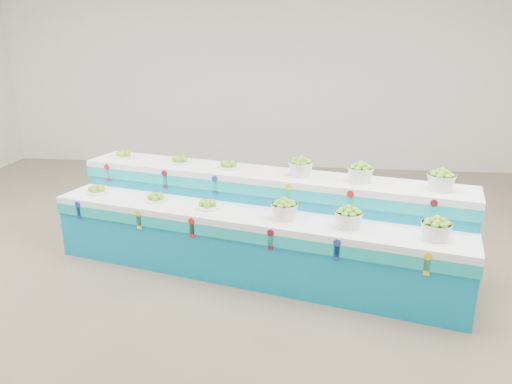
# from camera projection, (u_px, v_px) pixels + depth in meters

# --- Properties ---
(ground) EXTENTS (10.00, 10.00, 0.00)m
(ground) POSITION_uv_depth(u_px,v_px,m) (193.00, 284.00, 4.96)
(ground) COLOR brown
(ground) RESTS_ON ground
(back_wall) EXTENTS (10.00, 0.00, 10.00)m
(back_wall) POSITION_uv_depth(u_px,v_px,m) (254.00, 64.00, 9.09)
(back_wall) COLOR silver
(back_wall) RESTS_ON ground
(display_stand) EXTENTS (4.62, 2.21, 1.02)m
(display_stand) POSITION_uv_depth(u_px,v_px,m) (256.00, 223.00, 5.21)
(display_stand) COLOR #0885B1
(display_stand) RESTS_ON ground
(plate_lower_left) EXTENTS (0.30, 0.30, 0.10)m
(plate_lower_left) POSITION_uv_depth(u_px,v_px,m) (97.00, 189.00, 5.54)
(plate_lower_left) COLOR white
(plate_lower_left) RESTS_ON display_stand
(plate_lower_mid) EXTENTS (0.30, 0.30, 0.10)m
(plate_lower_mid) POSITION_uv_depth(u_px,v_px,m) (156.00, 197.00, 5.26)
(plate_lower_mid) COLOR white
(plate_lower_mid) RESTS_ON display_stand
(plate_lower_right) EXTENTS (0.30, 0.30, 0.10)m
(plate_lower_right) POSITION_uv_depth(u_px,v_px,m) (208.00, 204.00, 5.04)
(plate_lower_right) COLOR white
(plate_lower_right) RESTS_ON display_stand
(basket_lower_left) EXTENTS (0.32, 0.32, 0.20)m
(basket_lower_left) POSITION_uv_depth(u_px,v_px,m) (284.00, 209.00, 4.73)
(basket_lower_left) COLOR silver
(basket_lower_left) RESTS_ON display_stand
(basket_lower_mid) EXTENTS (0.32, 0.32, 0.20)m
(basket_lower_mid) POSITION_uv_depth(u_px,v_px,m) (348.00, 217.00, 4.51)
(basket_lower_mid) COLOR silver
(basket_lower_mid) RESTS_ON display_stand
(basket_lower_right) EXTENTS (0.32, 0.32, 0.20)m
(basket_lower_right) POSITION_uv_depth(u_px,v_px,m) (436.00, 229.00, 4.24)
(basket_lower_right) COLOR silver
(basket_lower_right) RESTS_ON display_stand
(plate_upper_left) EXTENTS (0.30, 0.30, 0.10)m
(plate_upper_left) POSITION_uv_depth(u_px,v_px,m) (124.00, 154.00, 5.94)
(plate_upper_left) COLOR white
(plate_upper_left) RESTS_ON display_stand
(plate_upper_mid) EXTENTS (0.30, 0.30, 0.10)m
(plate_upper_mid) POSITION_uv_depth(u_px,v_px,m) (180.00, 160.00, 5.67)
(plate_upper_mid) COLOR white
(plate_upper_mid) RESTS_ON display_stand
(plate_upper_right) EXTENTS (0.30, 0.30, 0.10)m
(plate_upper_right) POSITION_uv_depth(u_px,v_px,m) (229.00, 164.00, 5.44)
(plate_upper_right) COLOR white
(plate_upper_right) RESTS_ON display_stand
(basket_upper_left) EXTENTS (0.32, 0.32, 0.20)m
(basket_upper_left) POSITION_uv_depth(u_px,v_px,m) (301.00, 167.00, 5.13)
(basket_upper_left) COLOR silver
(basket_upper_left) RESTS_ON display_stand
(basket_upper_mid) EXTENTS (0.32, 0.32, 0.20)m
(basket_upper_mid) POSITION_uv_depth(u_px,v_px,m) (360.00, 172.00, 4.91)
(basket_upper_mid) COLOR silver
(basket_upper_mid) RESTS_ON display_stand
(basket_upper_right) EXTENTS (0.32, 0.32, 0.20)m
(basket_upper_right) POSITION_uv_depth(u_px,v_px,m) (441.00, 180.00, 4.64)
(basket_upper_right) COLOR silver
(basket_upper_right) RESTS_ON display_stand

